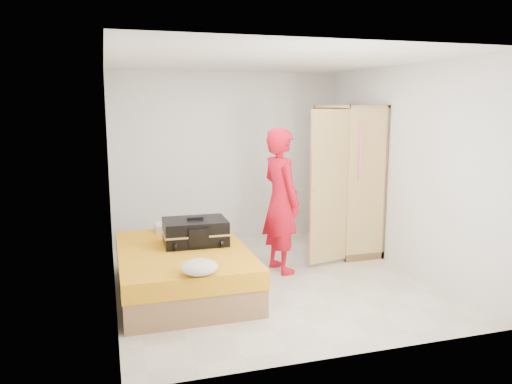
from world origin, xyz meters
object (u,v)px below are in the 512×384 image
object	(u,v)px
person	(281,201)
wardrobe	(346,183)
suitcase	(195,232)
bed	(183,270)
round_cushion	(199,267)

from	to	relation	value
person	wardrobe	bearing A→B (deg)	-75.13
wardrobe	person	xyz separation A→B (m)	(-1.20, -0.59, -0.08)
suitcase	bed	bearing A→B (deg)	-135.74
wardrobe	suitcase	xyz separation A→B (m)	(-2.32, -0.78, -0.36)
bed	wardrobe	distance (m)	2.78
round_cushion	bed	bearing A→B (deg)	91.70
person	suitcase	xyz separation A→B (m)	(-1.13, -0.19, -0.27)
bed	wardrobe	bearing A→B (deg)	20.69
round_cushion	suitcase	bearing A→B (deg)	81.95
round_cushion	person	bearing A→B (deg)	44.50
person	round_cushion	bearing A→B (deg)	123.16
bed	round_cushion	size ratio (longest dim) A/B	5.57
suitcase	person	bearing A→B (deg)	11.20
bed	wardrobe	world-z (taller)	wardrobe
wardrobe	suitcase	world-z (taller)	wardrobe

